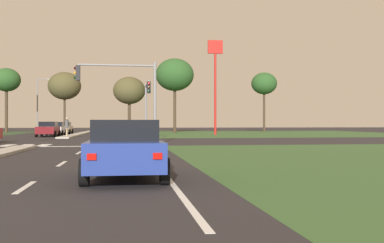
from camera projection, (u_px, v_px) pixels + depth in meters
The scene contains 28 objects.
ground_plane at pixel (49, 142), 34.70m from camera, with size 200.00×200.00×0.00m, color #282628.
grass_verge_far_right at pixel (271, 133), 62.61m from camera, with size 35.00×35.00×0.01m, color #385B2D.
median_island_far at pixel (81, 133), 59.44m from camera, with size 1.20×36.00×0.14m, color #ADA89E.
lane_dash_near at pixel (25, 187), 10.33m from camera, with size 0.14×2.00×0.01m, color silver.
lane_dash_second at pixel (62, 164), 16.27m from camera, with size 0.14×2.00×0.01m, color silver.
lane_dash_third at pixel (79, 153), 22.21m from camera, with size 0.14×2.00×0.01m, color silver.
lane_dash_fourth at pixel (89, 146), 28.14m from camera, with size 0.14×2.00×0.01m, color silver.
lane_dash_fifth at pixel (95, 142), 34.08m from camera, with size 0.14×2.00×0.01m, color silver.
edge_line_right at pixel (154, 160), 17.88m from camera, with size 0.14×24.00×0.01m, color silver.
stop_bar_near at pixel (94, 146), 28.32m from camera, with size 6.40×0.50×0.01m, color silver.
crosswalk_bar_fifth at pixel (7, 145), 29.30m from camera, with size 0.70×2.80×0.01m, color silver.
crosswalk_bar_sixth at pixel (26, 145), 29.46m from camera, with size 0.70×2.80×0.01m, color silver.
crosswalk_bar_seventh at pixel (44, 145), 29.63m from camera, with size 0.70×2.80×0.01m, color silver.
car_maroon_near at pixel (48, 129), 47.77m from camera, with size 2.06×4.60×1.58m.
car_black_fourth at pixel (121, 136), 23.36m from camera, with size 1.96×4.36×1.49m.
car_beige_fifth at pixel (64, 128), 59.38m from camera, with size 2.02×4.56×1.56m.
car_blue_sixth at pixel (125, 149), 11.92m from camera, with size 2.07×4.25×1.53m.
car_white_seventh at pixel (56, 129), 53.82m from camera, with size 1.94×4.59×1.52m.
traffic_signal_near_right at pixel (125, 87), 29.00m from camera, with size 5.16×0.32×5.36m.
traffic_signal_far_right at pixel (147, 98), 40.18m from camera, with size 0.32×5.66×5.11m.
street_lamp_fourth at pixel (39, 102), 74.45m from camera, with size 2.20×0.28×8.74m.
pedestrian_at_median at pixel (67, 125), 44.22m from camera, with size 0.34×0.34×1.86m.
fastfood_pole_sign at pixel (215, 66), 55.16m from camera, with size 1.80×0.40×11.41m.
treeline_second at pixel (6, 80), 66.35m from camera, with size 4.01×4.01×9.40m.
treeline_third at pixel (65, 86), 69.69m from camera, with size 4.95×4.95×9.19m.
treeline_fourth at pixel (129, 91), 68.45m from camera, with size 4.81×4.81×8.34m.
treeline_fifth at pixel (175, 75), 66.86m from camera, with size 5.58×5.58×10.86m.
treeline_sixth at pixel (264, 84), 72.06m from camera, with size 4.04×4.04×9.38m.
Camera 1 is at (5.75, -5.91, 1.46)m, focal length 42.80 mm.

